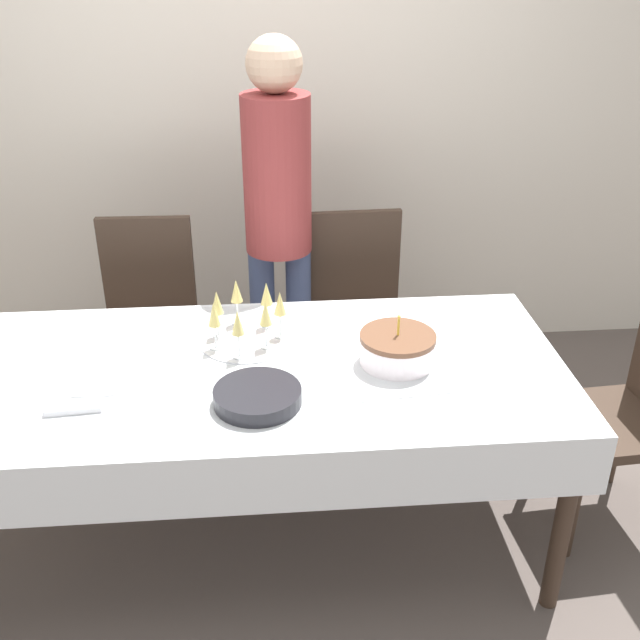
{
  "coord_description": "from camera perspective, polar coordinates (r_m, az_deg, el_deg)",
  "views": [
    {
      "loc": [
        0.04,
        -2.14,
        2.03
      ],
      "look_at": [
        0.23,
        0.09,
        0.86
      ],
      "focal_mm": 42.0,
      "sensor_mm": 36.0,
      "label": 1
    }
  ],
  "objects": [
    {
      "name": "cake_knife",
      "position": [
        2.36,
        6.51,
        -5.79
      ],
      "size": [
        0.3,
        0.05,
        0.0
      ],
      "color": "silver",
      "rests_on": "dining_table"
    },
    {
      "name": "wall_back",
      "position": [
        3.71,
        -5.62,
        16.87
      ],
      "size": [
        8.0,
        0.05,
        2.7
      ],
      "color": "silver",
      "rests_on": "ground_plane"
    },
    {
      "name": "birthday_cake",
      "position": [
        2.51,
        5.91,
        -2.17
      ],
      "size": [
        0.25,
        0.25,
        0.18
      ],
      "color": "white",
      "rests_on": "dining_table"
    },
    {
      "name": "dining_chair_far_right",
      "position": [
        3.33,
        2.91,
        0.64
      ],
      "size": [
        0.43,
        0.43,
        0.95
      ],
      "color": "#38281E",
      "rests_on": "ground_plane"
    },
    {
      "name": "plate_stack_main",
      "position": [
        2.31,
        -4.78,
        -5.81
      ],
      "size": [
        0.27,
        0.27,
        0.05
      ],
      "color": "black",
      "rests_on": "dining_table"
    },
    {
      "name": "fork_pile",
      "position": [
        2.4,
        -18.25,
        -6.32
      ],
      "size": [
        0.17,
        0.07,
        0.02
      ],
      "color": "silver",
      "rests_on": "dining_table"
    },
    {
      "name": "dining_chair_far_left",
      "position": [
        3.35,
        -12.91,
        0.03
      ],
      "size": [
        0.43,
        0.43,
        0.95
      ],
      "color": "#38281E",
      "rests_on": "ground_plane"
    },
    {
      "name": "ground_plane",
      "position": [
        2.96,
        -4.49,
        -15.96
      ],
      "size": [
        12.0,
        12.0,
        0.0
      ],
      "primitive_type": "plane",
      "color": "#564C47"
    },
    {
      "name": "dining_chair_right_end",
      "position": [
        2.94,
        22.82,
        -5.73
      ],
      "size": [
        0.45,
        0.45,
        0.95
      ],
      "color": "#38281E",
      "rests_on": "ground_plane"
    },
    {
      "name": "napkin_pile",
      "position": [
        2.51,
        -16.72,
        -4.57
      ],
      "size": [
        0.15,
        0.15,
        0.01
      ],
      "color": "white",
      "rests_on": "dining_table"
    },
    {
      "name": "person_standing",
      "position": [
        3.15,
        -3.22,
        8.87
      ],
      "size": [
        0.28,
        0.28,
        1.69
      ],
      "color": "#3F4C72",
      "rests_on": "ground_plane"
    },
    {
      "name": "champagne_tray",
      "position": [
        2.63,
        -5.65,
        0.07
      ],
      "size": [
        0.34,
        0.34,
        0.18
      ],
      "color": "silver",
      "rests_on": "dining_table"
    },
    {
      "name": "dining_table",
      "position": [
        2.56,
        -5.01,
        -5.51
      ],
      "size": [
        2.09,
        0.96,
        0.74
      ],
      "color": "white",
      "rests_on": "ground_plane"
    }
  ]
}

